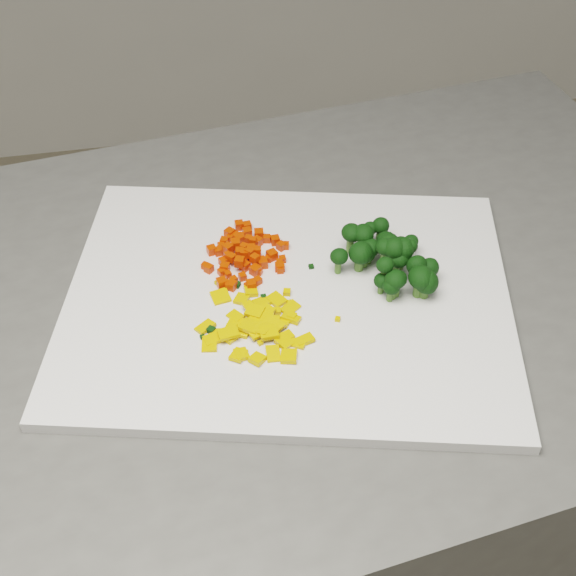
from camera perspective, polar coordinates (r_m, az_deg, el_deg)
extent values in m
cube|color=#4E4E4B|center=(1.26, 1.80, -14.57)|extent=(1.07, 0.81, 0.90)
cube|color=white|center=(0.87, 0.00, -0.78)|extent=(0.56, 0.48, 0.01)
cube|color=red|center=(0.93, -3.49, 3.50)|extent=(0.01, 0.01, 0.01)
cube|color=red|center=(0.92, -5.46, 2.70)|extent=(0.01, 0.01, 0.01)
cube|color=red|center=(0.87, -2.63, 0.22)|extent=(0.01, 0.01, 0.01)
cube|color=red|center=(0.92, -4.56, 2.72)|extent=(0.01, 0.01, 0.01)
cube|color=red|center=(0.89, -2.38, 2.12)|extent=(0.01, 0.01, 0.01)
cube|color=red|center=(0.90, -3.46, 2.55)|extent=(0.01, 0.01, 0.01)
cube|color=red|center=(0.88, -4.73, 0.36)|extent=(0.01, 0.01, 0.01)
cube|color=red|center=(0.89, -2.33, 1.27)|extent=(0.01, 0.01, 0.01)
cube|color=red|center=(0.90, -0.62, 1.82)|extent=(0.01, 0.01, 0.01)
cube|color=red|center=(0.94, -4.16, 3.92)|extent=(0.01, 0.01, 0.01)
cube|color=red|center=(0.92, -0.49, 3.00)|extent=(0.01, 0.01, 0.01)
cube|color=red|center=(0.90, -1.80, 1.78)|extent=(0.01, 0.01, 0.01)
cube|color=red|center=(0.90, -4.03, 2.17)|extent=(0.01, 0.01, 0.01)
cube|color=red|center=(0.91, -1.81, 2.01)|extent=(0.01, 0.01, 0.01)
cube|color=red|center=(0.90, -3.11, 2.47)|extent=(0.01, 0.01, 0.01)
cube|color=red|center=(0.92, -2.83, 3.51)|extent=(0.01, 0.01, 0.01)
cube|color=red|center=(0.90, -4.52, 1.46)|extent=(0.01, 0.01, 0.01)
cube|color=red|center=(0.91, -3.83, 2.14)|extent=(0.01, 0.01, 0.01)
cube|color=red|center=(0.94, -2.92, 3.97)|extent=(0.01, 0.01, 0.01)
cube|color=red|center=(0.93, -4.55, 3.32)|extent=(0.01, 0.01, 0.01)
cube|color=red|center=(0.92, -3.76, 3.14)|extent=(0.01, 0.01, 0.01)
cube|color=red|center=(0.88, -4.03, 0.19)|extent=(0.01, 0.01, 0.01)
cube|color=red|center=(0.91, -1.14, 2.36)|extent=(0.01, 0.01, 0.01)
cube|color=red|center=(0.92, -4.92, 2.68)|extent=(0.01, 0.01, 0.01)
cube|color=red|center=(0.91, -3.16, 2.93)|extent=(0.01, 0.01, 0.01)
cube|color=red|center=(0.90, -5.91, 1.58)|extent=(0.01, 0.01, 0.01)
cube|color=red|center=(0.94, -3.39, 3.65)|extent=(0.01, 0.01, 0.01)
cube|color=red|center=(0.90, -4.33, 2.36)|extent=(0.01, 0.01, 0.01)
cube|color=red|center=(0.91, -2.65, 2.77)|extent=(0.01, 0.01, 0.01)
cube|color=red|center=(0.94, -4.13, 3.59)|extent=(0.01, 0.01, 0.01)
cube|color=red|center=(0.95, -3.50, 4.48)|extent=(0.01, 0.01, 0.01)
cube|color=red|center=(0.90, -5.65, 1.39)|extent=(0.01, 0.01, 0.01)
cube|color=red|center=(0.95, -2.92, 4.43)|extent=(0.01, 0.01, 0.01)
cube|color=red|center=(0.90, -3.09, 1.58)|extent=(0.01, 0.01, 0.01)
cube|color=red|center=(0.88, -2.17, 0.52)|extent=(0.01, 0.01, 0.01)
cube|color=red|center=(0.89, -4.29, 0.97)|extent=(0.01, 0.01, 0.01)
cube|color=red|center=(0.91, -4.60, 1.88)|extent=(0.01, 0.01, 0.01)
cube|color=red|center=(0.91, -2.39, 2.72)|extent=(0.01, 0.01, 0.01)
cube|color=red|center=(0.89, -3.26, 0.81)|extent=(0.01, 0.01, 0.01)
cube|color=red|center=(0.94, -2.08, 3.86)|extent=(0.01, 0.01, 0.01)
cube|color=red|center=(0.93, -4.76, 3.00)|extent=(0.01, 0.01, 0.01)
cube|color=red|center=(0.95, -2.98, 4.01)|extent=(0.01, 0.01, 0.01)
cube|color=red|center=(0.88, -3.88, 0.59)|extent=(0.01, 0.01, 0.01)
cube|color=red|center=(0.91, -2.39, 2.11)|extent=(0.01, 0.01, 0.01)
cube|color=red|center=(0.90, -0.53, 1.49)|extent=(0.01, 0.01, 0.01)
cube|color=red|center=(0.89, -0.56, 1.31)|extent=(0.01, 0.01, 0.01)
cube|color=red|center=(0.91, -1.41, 2.09)|extent=(0.01, 0.01, 0.01)
cube|color=red|center=(0.90, -0.65, 1.50)|extent=(0.01, 0.01, 0.01)
cube|color=red|center=(0.89, -4.75, 1.15)|extent=(0.01, 0.01, 0.01)
cube|color=red|center=(0.91, -0.40, 2.07)|extent=(0.01, 0.01, 0.01)
cube|color=red|center=(0.94, -3.83, 3.78)|extent=(0.01, 0.01, 0.01)
cube|color=red|center=(0.88, -4.19, 0.21)|extent=(0.01, 0.01, 0.01)
cube|color=red|center=(0.90, -2.16, 2.67)|extent=(0.01, 0.01, 0.01)
cube|color=red|center=(0.89, -3.47, 1.87)|extent=(0.01, 0.01, 0.01)
cube|color=red|center=(0.88, -2.58, 0.30)|extent=(0.01, 0.01, 0.01)
cube|color=red|center=(0.90, -1.96, 1.95)|extent=(0.01, 0.01, 0.01)
cube|color=red|center=(0.90, -2.71, 2.56)|extent=(0.01, 0.01, 0.01)
cube|color=red|center=(0.92, -2.51, 3.37)|extent=(0.01, 0.01, 0.01)
cube|color=red|center=(0.92, -0.17, 3.04)|extent=(0.01, 0.01, 0.01)
cube|color=red|center=(0.91, -4.30, 2.84)|extent=(0.01, 0.01, 0.01)
cube|color=red|center=(0.90, -4.44, 1.22)|extent=(0.01, 0.01, 0.01)
cube|color=red|center=(0.93, -0.92, 3.41)|extent=(0.01, 0.01, 0.01)
cube|color=red|center=(0.93, -2.21, 3.31)|extent=(0.01, 0.01, 0.01)
cube|color=red|center=(0.89, -2.33, 1.15)|extent=(0.01, 0.01, 0.01)
cube|color=red|center=(0.95, -3.37, 4.42)|extent=(0.01, 0.01, 0.01)
cube|color=red|center=(0.91, -3.25, 1.97)|extent=(0.01, 0.01, 0.01)
cube|color=red|center=(0.92, -4.98, 2.61)|extent=(0.01, 0.01, 0.01)
cube|color=red|center=(0.89, -2.07, 1.17)|extent=(0.01, 0.01, 0.01)
cube|color=red|center=(0.93, -1.52, 3.53)|extent=(0.01, 0.01, 0.01)
cube|color=red|center=(0.88, -2.85, 0.18)|extent=(0.01, 0.01, 0.01)
cube|color=#DF9F0B|center=(0.82, -2.21, -3.14)|extent=(0.02, 0.02, 0.01)
cube|color=#DF9F0B|center=(0.84, -2.37, -1.67)|extent=(0.02, 0.02, 0.01)
cube|color=#DF9F0B|center=(0.81, -3.33, -4.71)|extent=(0.02, 0.02, 0.01)
cube|color=#DF9F0B|center=(0.82, -4.26, -3.21)|extent=(0.02, 0.02, 0.01)
cube|color=#DF9F0B|center=(0.87, -4.82, -0.63)|extent=(0.02, 0.02, 0.01)
cube|color=#DF9F0B|center=(0.81, -1.07, -4.70)|extent=(0.02, 0.02, 0.01)
cube|color=#DF9F0B|center=(0.84, -1.12, -2.38)|extent=(0.02, 0.02, 0.01)
cube|color=#DF9F0B|center=(0.80, -2.19, -5.06)|extent=(0.02, 0.02, 0.01)
cube|color=#DF9F0B|center=(0.87, -2.66, -0.22)|extent=(0.01, 0.02, 0.01)
cube|color=#DF9F0B|center=(0.82, -1.36, -3.18)|extent=(0.02, 0.02, 0.01)
cube|color=#DF9F0B|center=(0.85, 0.17, -1.44)|extent=(0.02, 0.02, 0.01)
cube|color=#DF9F0B|center=(0.82, 0.69, -3.98)|extent=(0.02, 0.02, 0.01)
cube|color=#DF9F0B|center=(0.83, -3.34, -3.04)|extent=(0.02, 0.02, 0.01)
cube|color=#DF9F0B|center=(0.80, 0.07, -4.88)|extent=(0.02, 0.02, 0.01)
cube|color=#DF9F0B|center=(0.83, -4.03, -3.39)|extent=(0.02, 0.02, 0.01)
cube|color=#DF9F0B|center=(0.81, -3.55, -4.77)|extent=(0.02, 0.02, 0.01)
cube|color=#DF9F0B|center=(0.83, -2.48, -2.56)|extent=(0.03, 0.03, 0.01)
cube|color=#DF9F0B|center=(0.84, 0.22, -2.17)|extent=(0.02, 0.02, 0.01)
cube|color=#DF9F0B|center=(0.82, -5.60, -4.03)|extent=(0.02, 0.02, 0.01)
cube|color=#DF9F0B|center=(0.84, -5.91, -2.77)|extent=(0.02, 0.02, 0.01)
cube|color=#DF9F0B|center=(0.86, -1.92, -1.05)|extent=(0.02, 0.02, 0.01)
cube|color=#DF9F0B|center=(0.82, -5.47, -3.68)|extent=(0.02, 0.02, 0.01)
cube|color=#DF9F0B|center=(0.86, -0.81, -0.85)|extent=(0.02, 0.02, 0.01)
cube|color=#DF9F0B|center=(0.84, -3.55, -2.46)|extent=(0.02, 0.02, 0.01)
cube|color=#DF9F0B|center=(0.85, -3.75, -2.03)|extent=(0.02, 0.02, 0.01)
cube|color=#DF9F0B|center=(0.84, -1.62, -1.67)|extent=(0.02, 0.02, 0.01)
cube|color=#DF9F0B|center=(0.82, -0.24, -3.52)|extent=(0.02, 0.02, 0.01)
cube|color=#DF9F0B|center=(0.86, -3.30, -0.77)|extent=(0.02, 0.02, 0.01)
cube|color=#DF9F0B|center=(0.83, -2.70, -2.76)|extent=(0.03, 0.03, 0.01)
cube|color=#DF9F0B|center=(0.84, -0.35, -2.45)|extent=(0.02, 0.02, 0.01)
cube|color=#DF9F0B|center=(0.84, -1.52, -2.17)|extent=(0.02, 0.02, 0.01)
cube|color=#DF9F0B|center=(0.82, -1.81, -2.92)|extent=(0.02, 0.02, 0.01)
cube|color=#DF9F0B|center=(0.83, -4.91, -3.27)|extent=(0.02, 0.02, 0.01)
cube|color=#DF9F0B|center=(0.83, -1.11, -2.66)|extent=(0.03, 0.03, 0.01)
cube|color=#DF9F0B|center=(0.85, -2.77, -1.32)|extent=(0.02, 0.02, 0.01)
cube|color=#DF9F0B|center=(0.82, -0.25, -3.88)|extent=(0.02, 0.02, 0.01)
cube|color=#DF9F0B|center=(0.82, 1.20, -3.71)|extent=(0.02, 0.02, 0.01)
cube|color=#DF9F0B|center=(0.83, -4.13, -2.98)|extent=(0.02, 0.02, 0.01)
cube|color=#DF9F0B|center=(0.86, 0.11, -1.02)|extent=(0.01, 0.01, 0.00)
cube|color=#DF9F0B|center=(0.84, 0.29, -2.02)|extent=(0.01, 0.01, 0.01)
cube|color=black|center=(0.83, -5.50, -2.99)|extent=(0.01, 0.01, 0.01)
cube|color=#DF9F0B|center=(0.92, 4.95, 2.42)|extent=(0.01, 0.01, 0.00)
cube|color=#DF9F0B|center=(0.88, -4.98, 0.39)|extent=(0.01, 0.01, 0.00)
cube|color=black|center=(0.92, -1.38, 2.50)|extent=(0.01, 0.01, 0.00)
cube|color=black|center=(0.90, 1.66, 1.54)|extent=(0.01, 0.01, 0.00)
cube|color=#DF9F0B|center=(0.85, -0.76, -1.65)|extent=(0.01, 0.01, 0.01)
cube|color=#DF9F0B|center=(0.84, 3.55, -2.22)|extent=(0.01, 0.01, 0.00)
cube|color=red|center=(0.91, -3.93, 2.11)|extent=(0.01, 0.01, 0.00)
cube|color=black|center=(0.86, -1.75, -0.64)|extent=(0.01, 0.01, 0.00)
cube|color=#DF9F0B|center=(0.87, -0.08, -0.30)|extent=(0.01, 0.01, 0.01)
cube|color=#DF9F0B|center=(0.82, -2.00, -3.94)|extent=(0.01, 0.01, 0.00)
cube|color=black|center=(0.88, -3.68, 0.25)|extent=(0.01, 0.01, 0.01)
cube|color=black|center=(0.83, -6.10, -3.48)|extent=(0.01, 0.01, 0.00)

